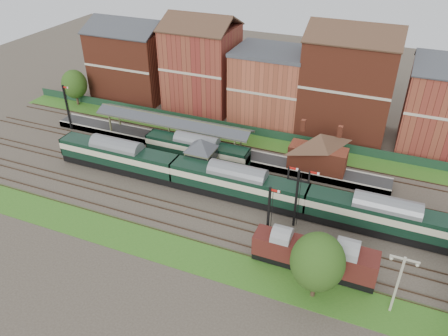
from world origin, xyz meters
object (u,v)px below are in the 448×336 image
at_px(semaphore_bracket, 297,195).
at_px(dmu_train, 237,183).
at_px(platform_railcar, 197,149).
at_px(signal_box, 201,157).
at_px(goods_van_a, 281,247).

xyz_separation_m(semaphore_bracket, dmu_train, (-8.38, 2.50, -2.16)).
bearing_deg(platform_railcar, dmu_train, -36.09).
distance_m(signal_box, dmu_train, 7.44).
distance_m(dmu_train, goods_van_a, 12.40).
xyz_separation_m(platform_railcar, goods_van_a, (17.43, -15.50, -0.16)).
relative_size(dmu_train, platform_railcar, 3.41).
bearing_deg(platform_railcar, goods_van_a, -41.64).
relative_size(dmu_train, goods_van_a, 9.40).
height_order(semaphore_bracket, goods_van_a, semaphore_bracket).
bearing_deg(semaphore_bracket, dmu_train, 163.39).
distance_m(semaphore_bracket, goods_van_a, 7.00).
relative_size(signal_box, goods_van_a, 1.02).
distance_m(signal_box, platform_railcar, 4.08).
xyz_separation_m(signal_box, goods_van_a, (15.17, -12.25, -1.16)).
bearing_deg(goods_van_a, semaphore_bracket, 91.18).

